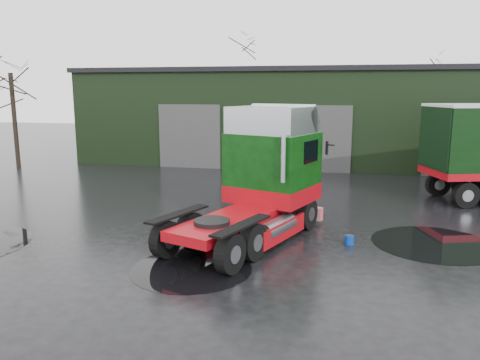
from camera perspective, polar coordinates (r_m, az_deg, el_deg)
name	(u,v)px	position (r m, az deg, el deg)	size (l,w,h in m)	color
ground	(233,241)	(15.45, -0.81, -7.43)	(100.00, 100.00, 0.00)	black
warehouse	(322,115)	(34.37, 9.94, 7.85)	(32.40, 12.40, 6.30)	black
hero_tractor	(243,176)	(14.82, 0.37, 0.50)	(2.98, 7.02, 4.36)	#08320A
wash_bucket	(349,240)	(15.49, 13.18, -7.12)	(0.30, 0.30, 0.28)	#063096
tree_left	(13,100)	(33.20, -25.96, 8.73)	(4.40, 4.40, 8.50)	black
tree_back_a	(241,92)	(45.26, 0.16, 10.71)	(4.40, 4.40, 9.50)	black
tree_back_b	(418,103)	(44.83, 20.86, 8.73)	(4.40, 4.40, 7.50)	black
puddle_0	(191,269)	(13.18, -5.95, -10.75)	(3.37, 3.37, 0.01)	black
puddle_1	(286,214)	(18.76, 5.66, -4.17)	(3.03, 3.03, 0.01)	black
puddle_4	(434,244)	(16.40, 22.59, -7.18)	(3.94, 3.94, 0.01)	black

